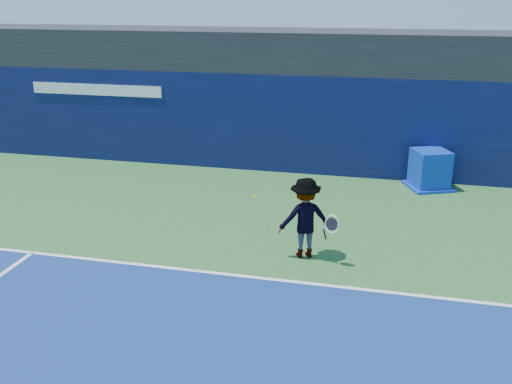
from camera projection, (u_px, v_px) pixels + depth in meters
The scene contains 7 objects.
ground at pixel (213, 372), 8.41m from camera, with size 80.00×80.00×0.00m, color #2C612C.
baseline at pixel (259, 278), 11.16m from camera, with size 24.00×0.10×0.01m, color white.
stadium_band at pixel (320, 50), 17.79m from camera, with size 36.00×3.00×1.20m, color black.
back_wall_assembly at pixel (313, 123), 17.57m from camera, with size 36.00×1.03×3.00m.
equipment_cart at pixel (430, 171), 16.23m from camera, with size 1.51×1.51×1.10m.
tennis_player at pixel (305, 218), 11.85m from camera, with size 1.39×1.02×1.73m.
tennis_ball at pixel (254, 196), 13.31m from camera, with size 0.06×0.06×0.06m.
Camera 1 is at (2.25, -6.73, 5.27)m, focal length 40.00 mm.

